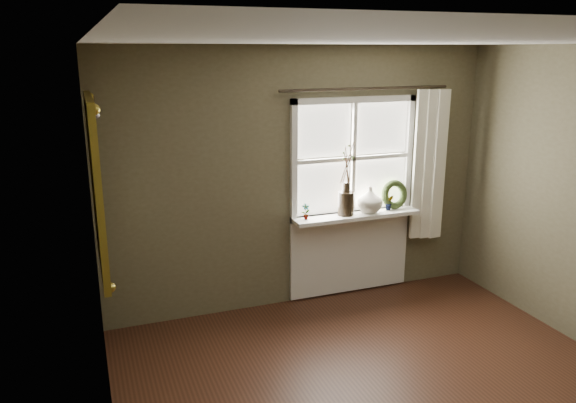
% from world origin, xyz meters
% --- Properties ---
extents(ceiling, '(4.50, 4.50, 0.00)m').
position_xyz_m(ceiling, '(0.00, 0.00, 2.60)').
color(ceiling, silver).
rests_on(ceiling, ground).
extents(wall_back, '(4.00, 0.10, 2.60)m').
position_xyz_m(wall_back, '(0.00, 2.30, 1.30)').
color(wall_back, brown).
rests_on(wall_back, ground).
extents(wall_left, '(0.10, 4.50, 2.60)m').
position_xyz_m(wall_left, '(-2.05, 0.00, 1.30)').
color(wall_left, brown).
rests_on(wall_left, ground).
extents(window_frame, '(1.36, 0.06, 1.24)m').
position_xyz_m(window_frame, '(0.55, 2.23, 1.48)').
color(window_frame, silver).
rests_on(window_frame, wall_back).
extents(window_sill, '(1.36, 0.26, 0.04)m').
position_xyz_m(window_sill, '(0.55, 2.12, 0.90)').
color(window_sill, silver).
rests_on(window_sill, wall_back).
extents(window_apron, '(1.36, 0.04, 0.88)m').
position_xyz_m(window_apron, '(0.55, 2.23, 0.46)').
color(window_apron, silver).
rests_on(window_apron, ground).
extents(dark_jug, '(0.19, 0.19, 0.24)m').
position_xyz_m(dark_jug, '(0.43, 2.12, 1.04)').
color(dark_jug, black).
rests_on(dark_jug, window_sill).
extents(cream_vase, '(0.34, 0.34, 0.27)m').
position_xyz_m(cream_vase, '(0.71, 2.12, 1.06)').
color(cream_vase, beige).
rests_on(cream_vase, window_sill).
extents(wreath, '(0.33, 0.17, 0.32)m').
position_xyz_m(wreath, '(1.02, 2.16, 1.04)').
color(wreath, '#2F3F1C').
rests_on(wreath, window_sill).
extents(potted_plant_left, '(0.09, 0.06, 0.16)m').
position_xyz_m(potted_plant_left, '(-0.01, 2.12, 1.00)').
color(potted_plant_left, '#2F3F1C').
rests_on(potted_plant_left, window_sill).
extents(potted_plant_right, '(0.11, 0.09, 0.16)m').
position_xyz_m(potted_plant_right, '(0.94, 2.12, 1.00)').
color(potted_plant_right, '#2F3F1C').
rests_on(potted_plant_right, window_sill).
extents(curtain, '(0.36, 0.12, 1.59)m').
position_xyz_m(curtain, '(1.39, 2.13, 1.37)').
color(curtain, silver).
rests_on(curtain, wall_back).
extents(curtain_rod, '(1.84, 0.03, 0.03)m').
position_xyz_m(curtain_rod, '(0.65, 2.17, 2.18)').
color(curtain_rod, black).
rests_on(curtain_rod, wall_back).
extents(gilt_mirror, '(0.10, 1.12, 1.33)m').
position_xyz_m(gilt_mirror, '(-1.96, 1.52, 1.57)').
color(gilt_mirror, white).
rests_on(gilt_mirror, wall_left).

